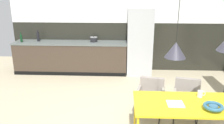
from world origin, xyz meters
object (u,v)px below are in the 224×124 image
object	(u,v)px
armchair_far_side	(187,95)
bottle_spice_small	(21,38)
dining_table	(196,106)
cooking_pot	(94,39)
pendant_lamp_over_table_near	(176,50)
refrigerator_column	(140,42)
armchair_near_window	(151,92)
open_book	(175,104)
mug_tall_blue	(200,94)
bottle_wine_green	(38,37)
fruit_bowl	(213,107)

from	to	relation	value
armchair_far_side	bottle_spice_small	bearing A→B (deg)	-17.43
dining_table	armchair_far_side	world-z (taller)	armchair_far_side
cooking_pot	pendant_lamp_over_table_near	distance (m)	3.73
cooking_pot	refrigerator_column	bearing A→B (deg)	-3.15
armchair_near_window	open_book	size ratio (longest dim) A/B	3.15
armchair_far_side	bottle_spice_small	xyz separation A→B (m)	(-4.07, 2.40, 0.51)
dining_table	pendant_lamp_over_table_near	world-z (taller)	pendant_lamp_over_table_near
armchair_far_side	bottle_spice_small	distance (m)	4.75
mug_tall_blue	bottle_spice_small	world-z (taller)	bottle_spice_small
armchair_far_side	refrigerator_column	bearing A→B (deg)	-60.44
dining_table	bottle_wine_green	world-z (taller)	bottle_wine_green
armchair_far_side	open_book	bearing A→B (deg)	77.51
mug_tall_blue	pendant_lamp_over_table_near	xyz separation A→B (m)	(-0.49, -0.21, 0.76)
armchair_far_side	cooking_pot	xyz separation A→B (m)	(-2.02, 2.54, 0.47)
refrigerator_column	open_book	world-z (taller)	refrigerator_column
mug_tall_blue	bottle_spice_small	size ratio (longest dim) A/B	0.44
refrigerator_column	dining_table	world-z (taller)	refrigerator_column
bottle_spice_small	refrigerator_column	bearing A→B (deg)	1.21
open_book	fruit_bowl	bearing A→B (deg)	-17.47
cooking_pot	bottle_wine_green	size ratio (longest dim) A/B	0.65
bottle_spice_small	cooking_pot	bearing A→B (deg)	3.98
armchair_near_window	refrigerator_column	bearing A→B (deg)	-75.26
armchair_near_window	mug_tall_blue	size ratio (longest dim) A/B	5.96
armchair_near_window	fruit_bowl	bearing A→B (deg)	137.57
bottle_wine_green	pendant_lamp_over_table_near	bearing A→B (deg)	-46.37
dining_table	mug_tall_blue	xyz separation A→B (m)	(0.12, 0.22, 0.10)
armchair_near_window	pendant_lamp_over_table_near	distance (m)	1.38
refrigerator_column	pendant_lamp_over_table_near	xyz separation A→B (m)	(0.27, -3.26, 0.63)
bottle_spice_small	bottle_wine_green	world-z (taller)	bottle_wine_green
refrigerator_column	armchair_far_side	distance (m)	2.61
fruit_bowl	open_book	size ratio (longest dim) A/B	1.16
mug_tall_blue	armchair_near_window	bearing A→B (deg)	136.47
mug_tall_blue	bottle_spice_small	distance (m)	5.07
armchair_far_side	pendant_lamp_over_table_near	bearing A→B (deg)	73.17
armchair_far_side	fruit_bowl	distance (m)	1.05
refrigerator_column	pendant_lamp_over_table_near	world-z (taller)	pendant_lamp_over_table_near
refrigerator_column	armchair_far_side	world-z (taller)	refrigerator_column
dining_table	mug_tall_blue	size ratio (longest dim) A/B	14.52
open_book	bottle_spice_small	bearing A→B (deg)	138.42
armchair_near_window	fruit_bowl	size ratio (longest dim) A/B	2.72
cooking_pot	open_book	bearing A→B (deg)	-64.48
open_book	armchair_near_window	bearing A→B (deg)	105.22
fruit_bowl	mug_tall_blue	distance (m)	0.42
open_book	armchair_far_side	bearing A→B (deg)	64.41
armchair_near_window	cooking_pot	world-z (taller)	cooking_pot
open_book	cooking_pot	world-z (taller)	cooking_pot
dining_table	fruit_bowl	size ratio (longest dim) A/B	6.64
cooking_pot	mug_tall_blue	bearing A→B (deg)	-56.66
fruit_bowl	cooking_pot	world-z (taller)	cooking_pot
fruit_bowl	pendant_lamp_over_table_near	bearing A→B (deg)	158.81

